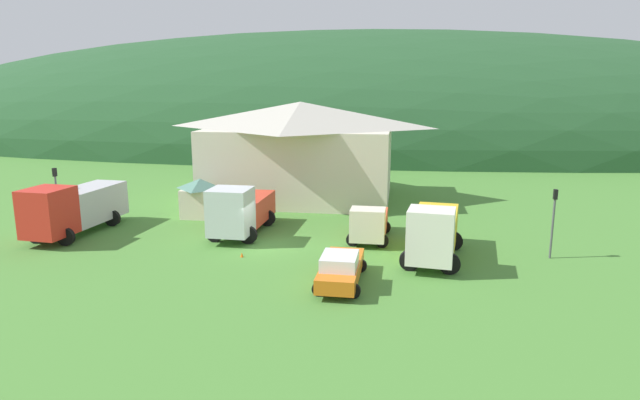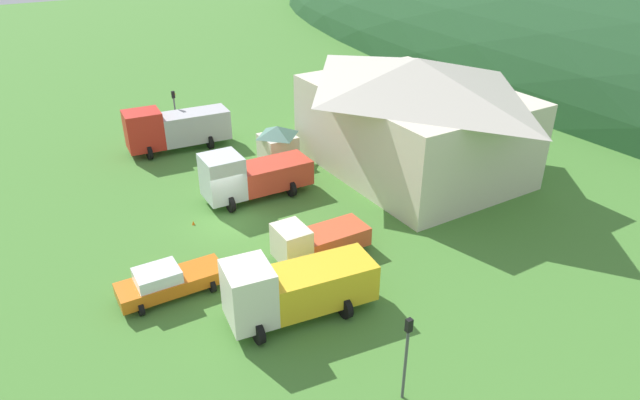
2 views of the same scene
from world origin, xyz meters
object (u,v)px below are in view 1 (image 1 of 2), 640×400
(heavy_rig_striped, at_px, (434,231))
(traffic_light_west, at_px, (57,193))
(crane_truck_red, at_px, (73,207))
(service_pickup_orange, at_px, (341,268))
(depot_building, at_px, (301,149))
(traffic_light_east, at_px, (553,216))
(tow_truck_silver, at_px, (240,210))
(play_shed_cream, at_px, (201,197))
(traffic_cone_near_pickup, at_px, (242,257))
(light_truck_cream, at_px, (369,223))

(heavy_rig_striped, relative_size, traffic_light_west, 1.73)
(crane_truck_red, relative_size, service_pickup_orange, 1.54)
(depot_building, xyz_separation_m, traffic_light_east, (16.79, -14.14, -1.75))
(tow_truck_silver, distance_m, service_pickup_orange, 10.81)
(play_shed_cream, bearing_deg, traffic_light_east, -15.75)
(depot_building, distance_m, play_shed_cream, 10.16)
(heavy_rig_striped, height_order, traffic_light_west, traffic_light_west)
(service_pickup_orange, relative_size, traffic_light_east, 1.34)
(play_shed_cream, distance_m, heavy_rig_striped, 18.02)
(depot_building, height_order, traffic_light_east, depot_building)
(traffic_light_west, bearing_deg, heavy_rig_striped, -6.29)
(play_shed_cream, bearing_deg, traffic_cone_near_pickup, -57.28)
(crane_truck_red, relative_size, light_truck_cream, 1.52)
(light_truck_cream, bearing_deg, tow_truck_silver, -89.15)
(light_truck_cream, distance_m, traffic_light_west, 20.57)
(service_pickup_orange, bearing_deg, play_shed_cream, -135.46)
(depot_building, xyz_separation_m, light_truck_cream, (6.53, -12.04, -3.06))
(light_truck_cream, bearing_deg, traffic_cone_near_pickup, -56.19)
(crane_truck_red, distance_m, tow_truck_silver, 10.74)
(traffic_light_east, distance_m, traffic_cone_near_pickup, 17.50)
(crane_truck_red, height_order, heavy_rig_striped, crane_truck_red)
(traffic_light_east, bearing_deg, depot_building, 139.89)
(crane_truck_red, bearing_deg, light_truck_cream, 99.37)
(traffic_cone_near_pickup, bearing_deg, play_shed_cream, 122.72)
(depot_building, xyz_separation_m, traffic_cone_near_pickup, (-0.38, -16.50, -4.18))
(tow_truck_silver, distance_m, light_truck_cream, 8.30)
(traffic_light_east, height_order, traffic_cone_near_pickup, traffic_light_east)
(crane_truck_red, xyz_separation_m, tow_truck_silver, (10.64, 1.50, -0.16))
(tow_truck_silver, relative_size, traffic_cone_near_pickup, 13.03)
(crane_truck_red, xyz_separation_m, traffic_light_west, (-1.59, 0.76, 0.75))
(tow_truck_silver, xyz_separation_m, traffic_light_east, (18.55, -2.12, 0.77))
(crane_truck_red, distance_m, traffic_light_east, 29.20)
(service_pickup_orange, distance_m, traffic_light_west, 20.92)
(traffic_cone_near_pickup, bearing_deg, light_truck_cream, 32.87)
(light_truck_cream, bearing_deg, crane_truck_red, -84.56)
(depot_building, relative_size, light_truck_cream, 3.02)
(light_truck_cream, distance_m, traffic_light_east, 10.56)
(depot_building, xyz_separation_m, play_shed_cream, (-6.03, -7.71, -2.72))
(depot_building, height_order, traffic_light_west, depot_building)
(crane_truck_red, xyz_separation_m, traffic_cone_near_pickup, (12.01, -2.98, -1.82))
(crane_truck_red, height_order, service_pickup_orange, crane_truck_red)
(service_pickup_orange, distance_m, traffic_light_east, 12.68)
(traffic_cone_near_pickup, bearing_deg, depot_building, 88.67)
(depot_building, height_order, play_shed_cream, depot_building)
(service_pickup_orange, xyz_separation_m, traffic_cone_near_pickup, (-5.99, 3.40, -0.83))
(heavy_rig_striped, xyz_separation_m, service_pickup_orange, (-4.64, -4.46, -0.84))
(depot_building, xyz_separation_m, service_pickup_orange, (5.60, -19.90, -3.35))
(traffic_cone_near_pickup, bearing_deg, heavy_rig_striped, 5.72)
(heavy_rig_striped, distance_m, service_pickup_orange, 6.49)
(service_pickup_orange, xyz_separation_m, traffic_light_west, (-19.58, 7.13, 1.75))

